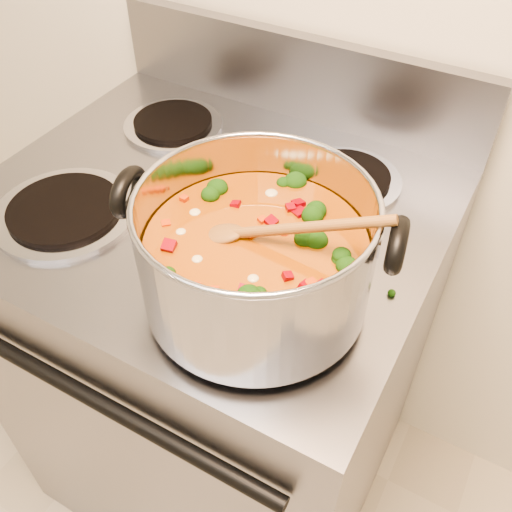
# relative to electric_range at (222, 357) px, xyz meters

# --- Properties ---
(electric_range) EXTENTS (0.76, 0.68, 1.08)m
(electric_range) POSITION_rel_electric_range_xyz_m (0.00, 0.00, 0.00)
(electric_range) COLOR gray
(electric_range) RESTS_ON ground
(stockpot) EXTENTS (0.36, 0.30, 0.18)m
(stockpot) POSITION_rel_electric_range_xyz_m (0.18, -0.16, 0.54)
(stockpot) COLOR #A9AAB2
(stockpot) RESTS_ON electric_range
(wooden_spoon) EXTENTS (0.24, 0.08, 0.10)m
(wooden_spoon) POSITION_rel_electric_range_xyz_m (0.19, -0.16, 0.59)
(wooden_spoon) COLOR brown
(wooden_spoon) RESTS_ON stockpot
(cooktop_crumbs) EXTENTS (0.12, 0.37, 0.01)m
(cooktop_crumbs) POSITION_rel_electric_range_xyz_m (0.16, -0.17, 0.46)
(cooktop_crumbs) COLOR black
(cooktop_crumbs) RESTS_ON electric_range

